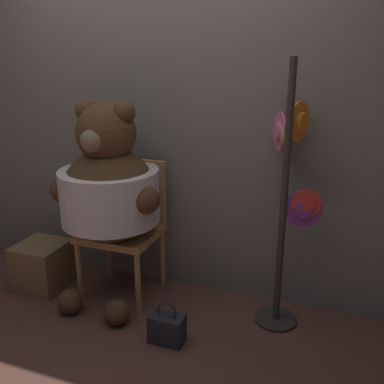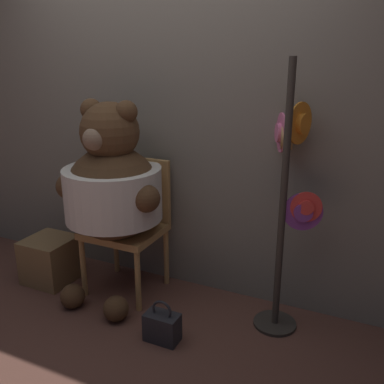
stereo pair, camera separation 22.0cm
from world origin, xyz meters
name	(u,v)px [view 1 (the left image)]	position (x,y,z in m)	size (l,w,h in m)	color
ground_plane	(122,330)	(0.00, 0.00, 0.00)	(14.00, 14.00, 0.00)	brown
wall_back	(165,100)	(0.00, 0.76, 1.40)	(8.00, 0.10, 2.79)	slate
chair	(126,221)	(-0.22, 0.50, 0.55)	(0.53, 0.47, 0.98)	#B2844C
teddy_bear	(109,189)	(-0.24, 0.34, 0.83)	(0.82, 0.72, 1.43)	#4C331E
hat_display_rack	(288,186)	(0.93, 0.52, 0.92)	(0.37, 0.41, 1.70)	#332D28
handbag_on_ground	(167,328)	(0.32, -0.01, 0.10)	(0.21, 0.13, 0.28)	#232328
wooden_crate	(43,265)	(-0.83, 0.29, 0.17)	(0.35, 0.35, 0.35)	brown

